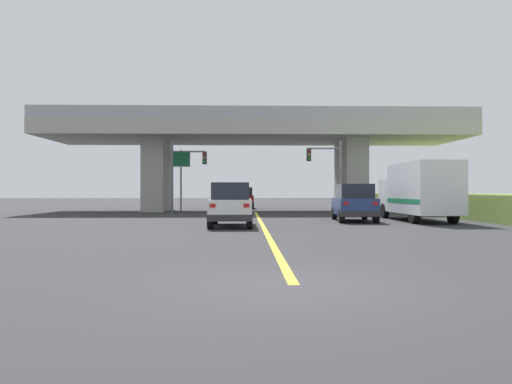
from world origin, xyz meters
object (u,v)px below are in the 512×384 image
(traffic_signal_nearside, at_px, (329,167))
(suv_lead, at_px, (231,205))
(sedan_oncoming, at_px, (243,198))
(traffic_signal_farside, at_px, (184,168))
(box_truck, at_px, (419,191))
(highway_sign, at_px, (181,166))
(suv_crossing, at_px, (354,203))

(traffic_signal_nearside, bearing_deg, suv_lead, -118.03)
(sedan_oncoming, relative_size, traffic_signal_nearside, 0.80)
(sedan_oncoming, xyz_separation_m, traffic_signal_nearside, (6.46, -9.89, 2.45))
(suv_lead, xyz_separation_m, traffic_signal_farside, (-3.94, 13.45, 2.38))
(suv_lead, distance_m, box_truck, 10.80)
(suv_lead, distance_m, highway_sign, 16.54)
(suv_lead, distance_m, traffic_signal_farside, 14.22)
(highway_sign, bearing_deg, box_truck, -39.57)
(suv_crossing, relative_size, traffic_signal_nearside, 0.84)
(sedan_oncoming, xyz_separation_m, traffic_signal_farside, (-4.41, -9.46, 2.38))
(suv_crossing, bearing_deg, highway_sign, 136.83)
(highway_sign, bearing_deg, sedan_oncoming, 55.62)
(traffic_signal_farside, bearing_deg, sedan_oncoming, 65.01)
(suv_lead, xyz_separation_m, traffic_signal_nearside, (6.94, 13.03, 2.45))
(sedan_oncoming, distance_m, traffic_signal_farside, 10.71)
(box_truck, bearing_deg, traffic_signal_farside, 145.11)
(sedan_oncoming, bearing_deg, box_truck, -63.35)
(suv_crossing, bearing_deg, sedan_oncoming, 112.02)
(box_truck, xyz_separation_m, sedan_oncoming, (-9.68, 19.29, -0.64))
(suv_lead, relative_size, box_truck, 0.60)
(suv_crossing, xyz_separation_m, traffic_signal_farside, (-10.53, 9.86, 2.38))
(suv_crossing, height_order, sedan_oncoming, same)
(traffic_signal_nearside, height_order, traffic_signal_farside, traffic_signal_farside)
(suv_crossing, bearing_deg, traffic_signal_farside, 141.32)
(traffic_signal_nearside, relative_size, traffic_signal_farside, 0.99)
(suv_crossing, relative_size, traffic_signal_farside, 0.83)
(traffic_signal_nearside, bearing_deg, sedan_oncoming, 123.18)
(traffic_signal_farside, xyz_separation_m, highway_sign, (-0.52, 2.25, 0.25))
(suv_lead, distance_m, traffic_signal_nearside, 14.96)
(sedan_oncoming, bearing_deg, suv_crossing, -72.44)
(suv_lead, relative_size, suv_crossing, 0.94)
(sedan_oncoming, distance_m, highway_sign, 9.12)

